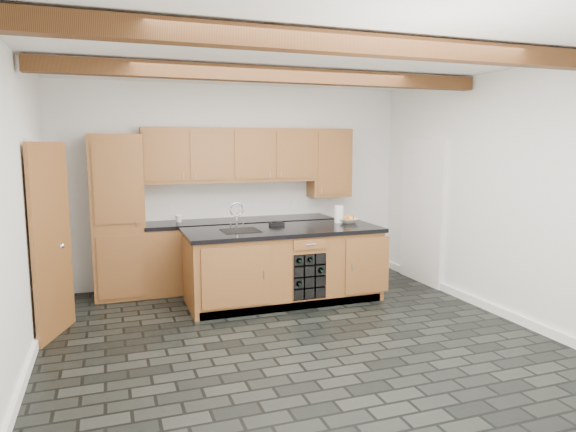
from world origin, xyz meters
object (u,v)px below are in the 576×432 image
kitchen_scale (277,224)px  island (284,265)px  paper_towel (339,214)px  fruit_bowl (348,221)px

kitchen_scale → island: bearing=-87.5°
paper_towel → kitchen_scale: bearing=178.5°
kitchen_scale → fruit_bowl: bearing=-7.6°
kitchen_scale → paper_towel: 0.88m
kitchen_scale → paper_towel: (0.87, -0.02, 0.09)m
fruit_bowl → paper_towel: paper_towel is taller
island → kitchen_scale: (-0.02, 0.23, 0.49)m
kitchen_scale → paper_towel: size_ratio=0.82×
kitchen_scale → fruit_bowl: fruit_bowl is taller
kitchen_scale → fruit_bowl: size_ratio=0.75×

